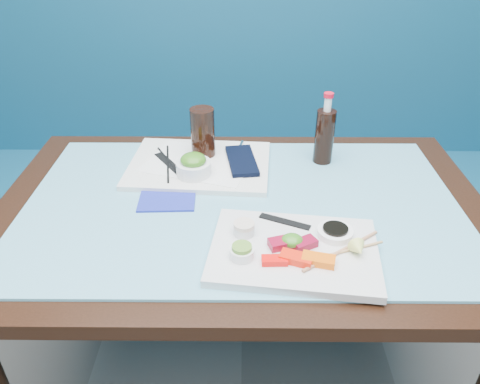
{
  "coord_description": "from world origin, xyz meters",
  "views": [
    {
      "loc": [
        0.0,
        0.35,
        1.48
      ],
      "look_at": [
        -0.01,
        1.44,
        0.8
      ],
      "focal_mm": 35.0,
      "sensor_mm": 36.0,
      "label": 1
    }
  ],
  "objects_px": {
    "booth_bench": "(242,173)",
    "seaweed_bowl": "(194,168)",
    "cola_bottle_body": "(324,137)",
    "sashimi_plate": "(294,251)",
    "serving_tray": "(199,165)",
    "dining_table": "(242,228)",
    "cola_glass": "(203,132)",
    "blue_napkin": "(168,196)"
  },
  "relations": [
    {
      "from": "sashimi_plate",
      "to": "seaweed_bowl",
      "type": "relative_size",
      "value": 3.75
    },
    {
      "from": "booth_bench",
      "to": "blue_napkin",
      "type": "xyz_separation_m",
      "value": [
        -0.21,
        -0.81,
        0.39
      ]
    },
    {
      "from": "sashimi_plate",
      "to": "seaweed_bowl",
      "type": "bearing_deg",
      "value": 134.27
    },
    {
      "from": "dining_table",
      "to": "seaweed_bowl",
      "type": "xyz_separation_m",
      "value": [
        -0.15,
        0.13,
        0.13
      ]
    },
    {
      "from": "booth_bench",
      "to": "cola_bottle_body",
      "type": "distance_m",
      "value": 0.8
    },
    {
      "from": "booth_bench",
      "to": "seaweed_bowl",
      "type": "xyz_separation_m",
      "value": [
        -0.15,
        -0.71,
        0.42
      ]
    },
    {
      "from": "serving_tray",
      "to": "blue_napkin",
      "type": "height_order",
      "value": "serving_tray"
    },
    {
      "from": "booth_bench",
      "to": "cola_bottle_body",
      "type": "bearing_deg",
      "value": -66.07
    },
    {
      "from": "serving_tray",
      "to": "seaweed_bowl",
      "type": "relative_size",
      "value": 4.13
    },
    {
      "from": "cola_bottle_body",
      "to": "blue_napkin",
      "type": "distance_m",
      "value": 0.53
    },
    {
      "from": "cola_bottle_body",
      "to": "sashimi_plate",
      "type": "bearing_deg",
      "value": -105.83
    },
    {
      "from": "booth_bench",
      "to": "blue_napkin",
      "type": "distance_m",
      "value": 0.92
    },
    {
      "from": "cola_glass",
      "to": "seaweed_bowl",
      "type": "bearing_deg",
      "value": -98.75
    },
    {
      "from": "blue_napkin",
      "to": "serving_tray",
      "type": "bearing_deg",
      "value": 66.46
    },
    {
      "from": "sashimi_plate",
      "to": "blue_napkin",
      "type": "relative_size",
      "value": 2.52
    },
    {
      "from": "cola_glass",
      "to": "sashimi_plate",
      "type": "bearing_deg",
      "value": -62.63
    },
    {
      "from": "sashimi_plate",
      "to": "cola_bottle_body",
      "type": "bearing_deg",
      "value": 81.15
    },
    {
      "from": "dining_table",
      "to": "serving_tray",
      "type": "distance_m",
      "value": 0.27
    },
    {
      "from": "booth_bench",
      "to": "dining_table",
      "type": "xyz_separation_m",
      "value": [
        0.0,
        -0.84,
        0.29
      ]
    },
    {
      "from": "cola_glass",
      "to": "cola_bottle_body",
      "type": "xyz_separation_m",
      "value": [
        0.39,
        -0.01,
        -0.01
      ]
    },
    {
      "from": "dining_table",
      "to": "cola_glass",
      "type": "distance_m",
      "value": 0.34
    },
    {
      "from": "dining_table",
      "to": "cola_glass",
      "type": "relative_size",
      "value": 8.8
    },
    {
      "from": "dining_table",
      "to": "blue_napkin",
      "type": "bearing_deg",
      "value": 172.55
    },
    {
      "from": "serving_tray",
      "to": "blue_napkin",
      "type": "distance_m",
      "value": 0.19
    },
    {
      "from": "sashimi_plate",
      "to": "serving_tray",
      "type": "bearing_deg",
      "value": 128.21
    },
    {
      "from": "sashimi_plate",
      "to": "seaweed_bowl",
      "type": "xyz_separation_m",
      "value": [
        -0.27,
        0.36,
        0.03
      ]
    },
    {
      "from": "sashimi_plate",
      "to": "blue_napkin",
      "type": "xyz_separation_m",
      "value": [
        -0.34,
        0.26,
        -0.01
      ]
    },
    {
      "from": "sashimi_plate",
      "to": "serving_tray",
      "type": "relative_size",
      "value": 0.91
    },
    {
      "from": "blue_napkin",
      "to": "booth_bench",
      "type": "bearing_deg",
      "value": 75.25
    },
    {
      "from": "dining_table",
      "to": "cola_glass",
      "type": "height_order",
      "value": "cola_glass"
    },
    {
      "from": "dining_table",
      "to": "cola_bottle_body",
      "type": "height_order",
      "value": "cola_bottle_body"
    },
    {
      "from": "booth_bench",
      "to": "sashimi_plate",
      "type": "relative_size",
      "value": 7.52
    },
    {
      "from": "dining_table",
      "to": "sashimi_plate",
      "type": "height_order",
      "value": "sashimi_plate"
    },
    {
      "from": "cola_glass",
      "to": "booth_bench",
      "type": "bearing_deg",
      "value": 77.68
    },
    {
      "from": "booth_bench",
      "to": "seaweed_bowl",
      "type": "distance_m",
      "value": 0.84
    },
    {
      "from": "dining_table",
      "to": "seaweed_bowl",
      "type": "distance_m",
      "value": 0.23
    },
    {
      "from": "serving_tray",
      "to": "cola_bottle_body",
      "type": "height_order",
      "value": "cola_bottle_body"
    },
    {
      "from": "booth_bench",
      "to": "serving_tray",
      "type": "bearing_deg",
      "value": -102.14
    },
    {
      "from": "serving_tray",
      "to": "sashimi_plate",
      "type": "bearing_deg",
      "value": -54.71
    },
    {
      "from": "serving_tray",
      "to": "cola_bottle_body",
      "type": "distance_m",
      "value": 0.41
    },
    {
      "from": "dining_table",
      "to": "sashimi_plate",
      "type": "distance_m",
      "value": 0.28
    },
    {
      "from": "booth_bench",
      "to": "blue_napkin",
      "type": "relative_size",
      "value": 18.92
    }
  ]
}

